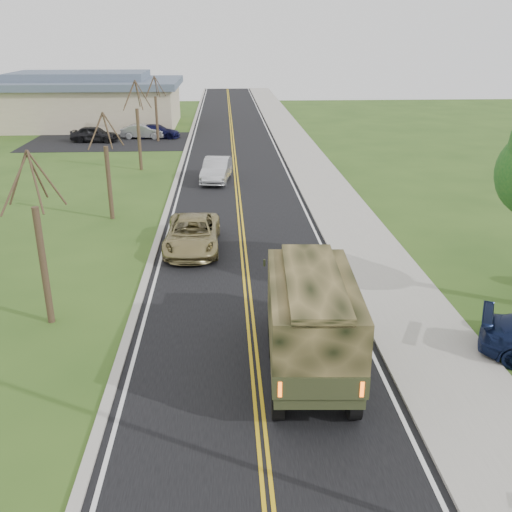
{
  "coord_description": "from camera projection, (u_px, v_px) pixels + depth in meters",
  "views": [
    {
      "loc": [
        -0.79,
        -8.22,
        9.48
      ],
      "look_at": [
        0.29,
        11.35,
        1.8
      ],
      "focal_mm": 40.0,
      "sensor_mm": 36.0,
      "label": 1
    }
  ],
  "objects": [
    {
      "name": "curb_left",
      "position": [
        185.0,
        153.0,
        48.1
      ],
      "size": [
        0.3,
        120.0,
        0.1
      ],
      "primitive_type": "cube",
      "color": "#9E998E",
      "rests_on": "ground"
    },
    {
      "name": "military_truck",
      "position": [
        310.0,
        313.0,
        16.53
      ],
      "size": [
        2.67,
        6.8,
        3.33
      ],
      "rotation": [
        0.0,
        0.0,
        -0.05
      ],
      "color": "black",
      "rests_on": "ground"
    },
    {
      "name": "commercial_building",
      "position": [
        82.0,
        101.0,
        61.37
      ],
      "size": [
        25.5,
        21.5,
        5.65
      ],
      "color": "tan",
      "rests_on": "ground"
    },
    {
      "name": "road",
      "position": [
        234.0,
        153.0,
        48.33
      ],
      "size": [
        8.0,
        120.0,
        0.01
      ],
      "primitive_type": "cube",
      "color": "black",
      "rests_on": "ground"
    },
    {
      "name": "lot_car_navy",
      "position": [
        157.0,
        131.0,
        54.93
      ],
      "size": [
        4.62,
        2.36,
        1.28
      ],
      "primitive_type": "imported",
      "rotation": [
        0.0,
        0.0,
        1.44
      ],
      "color": "#0E0E33",
      "rests_on": "ground"
    },
    {
      "name": "bare_tree_a",
      "position": [
        41.0,
        252.0,
        19.12
      ],
      "size": [
        1.93,
        2.26,
        6.08
      ],
      "color": "#38281C",
      "rests_on": "ground"
    },
    {
      "name": "sedan_silver",
      "position": [
        216.0,
        170.0,
        38.9
      ],
      "size": [
        2.23,
        4.91,
        1.56
      ],
      "primitive_type": "imported",
      "rotation": [
        0.0,
        0.0,
        -0.13
      ],
      "color": "#B5B6BB",
      "rests_on": "ground"
    },
    {
      "name": "bare_tree_c",
      "position": [
        139.0,
        132.0,
        41.38
      ],
      "size": [
        2.04,
        2.39,
        6.42
      ],
      "color": "#38281C",
      "rests_on": "ground"
    },
    {
      "name": "lot_car_dark",
      "position": [
        94.0,
        134.0,
        52.88
      ],
      "size": [
        4.5,
        2.24,
        1.47
      ],
      "primitive_type": "imported",
      "rotation": [
        0.0,
        0.0,
        1.45
      ],
      "color": "black",
      "rests_on": "ground"
    },
    {
      "name": "lot_car_silver",
      "position": [
        143.0,
        131.0,
        54.71
      ],
      "size": [
        4.27,
        1.81,
        1.37
      ],
      "primitive_type": "imported",
      "rotation": [
        0.0,
        0.0,
        1.48
      ],
      "color": "#9FA0A4",
      "rests_on": "ground"
    },
    {
      "name": "bare_tree_b",
      "position": [
        108.0,
        174.0,
        30.33
      ],
      "size": [
        1.83,
        2.14,
        5.73
      ],
      "color": "#38281C",
      "rests_on": "ground"
    },
    {
      "name": "curb_right",
      "position": [
        282.0,
        152.0,
        48.52
      ],
      "size": [
        0.3,
        120.0,
        0.12
      ],
      "primitive_type": "cube",
      "color": "#9E998E",
      "rests_on": "ground"
    },
    {
      "name": "bare_tree_d",
      "position": [
        156.0,
        113.0,
        52.61
      ],
      "size": [
        1.88,
        2.2,
        5.91
      ],
      "color": "#38281C",
      "rests_on": "ground"
    },
    {
      "name": "suv_champagne",
      "position": [
        192.0,
        234.0,
        26.57
      ],
      "size": [
        2.54,
        5.36,
        1.48
      ],
      "primitive_type": "imported",
      "rotation": [
        0.0,
        0.0,
        -0.02
      ],
      "color": "#948653",
      "rests_on": "ground"
    },
    {
      "name": "sidewalk_right",
      "position": [
        303.0,
        152.0,
        48.62
      ],
      "size": [
        3.2,
        120.0,
        0.1
      ],
      "primitive_type": "cube",
      "color": "#9E998E",
      "rests_on": "ground"
    }
  ]
}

